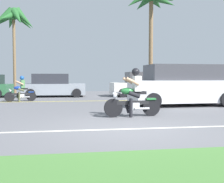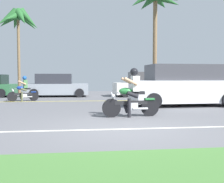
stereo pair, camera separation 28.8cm
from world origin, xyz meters
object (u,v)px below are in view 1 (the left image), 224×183
(parked_car_2, at_px, (142,85))
(parked_car_3, at_px, (196,84))
(palm_tree_0, at_px, (152,3))
(motorcyclist_distant, at_px, (21,91))
(parked_car_1, at_px, (54,86))
(palm_tree_1, at_px, (13,21))
(motorcyclist, at_px, (133,96))
(suv_nearby, at_px, (182,86))

(parked_car_2, bearing_deg, parked_car_3, 24.34)
(palm_tree_0, bearing_deg, motorcyclist_distant, -141.89)
(parked_car_1, relative_size, palm_tree_0, 0.45)
(parked_car_3, bearing_deg, motorcyclist_distant, -157.16)
(parked_car_1, xyz_separation_m, palm_tree_1, (-3.07, 2.94, 4.76))
(palm_tree_1, height_order, motorcyclist_distant, palm_tree_1)
(motorcyclist, distance_m, motorcyclist_distant, 7.77)
(palm_tree_0, bearing_deg, suv_nearby, -99.52)
(motorcyclist, distance_m, suv_nearby, 4.28)
(suv_nearby, distance_m, motorcyclist_distant, 8.23)
(palm_tree_1, bearing_deg, parked_car_2, -20.53)
(parked_car_1, relative_size, parked_car_2, 0.98)
(motorcyclist, relative_size, parked_car_3, 0.47)
(palm_tree_1, bearing_deg, motorcyclist, -63.67)
(parked_car_2, distance_m, palm_tree_0, 8.27)
(parked_car_2, height_order, motorcyclist_distant, parked_car_2)
(motorcyclist, distance_m, parked_car_1, 10.06)
(parked_car_3, relative_size, motorcyclist_distant, 2.58)
(suv_nearby, relative_size, motorcyclist_distant, 3.10)
(motorcyclist, xyz_separation_m, motorcyclist_distant, (-4.61, 6.25, -0.09))
(parked_car_2, bearing_deg, motorcyclist_distant, -158.20)
(motorcyclist, relative_size, palm_tree_1, 0.29)
(parked_car_1, bearing_deg, suv_nearby, -46.80)
(parked_car_2, bearing_deg, suv_nearby, -87.47)
(parked_car_2, bearing_deg, palm_tree_1, 159.47)
(parked_car_1, relative_size, parked_car_3, 0.98)
(parked_car_3, bearing_deg, palm_tree_0, 143.58)
(palm_tree_0, distance_m, motorcyclist_distant, 13.73)
(suv_nearby, xyz_separation_m, motorcyclist_distant, (-7.59, 3.18, -0.32))
(motorcyclist_distant, bearing_deg, parked_car_2, 21.80)
(palm_tree_0, xyz_separation_m, palm_tree_1, (-10.93, -1.07, -1.99))
(suv_nearby, relative_size, parked_car_3, 1.20)
(motorcyclist, relative_size, parked_car_1, 0.48)
(parked_car_2, bearing_deg, motorcyclist, -106.43)
(suv_nearby, relative_size, parked_car_1, 1.22)
(motorcyclist, xyz_separation_m, palm_tree_0, (4.74, 13.58, 6.79))
(motorcyclist, height_order, parked_car_2, parked_car_2)
(parked_car_3, height_order, palm_tree_1, palm_tree_1)
(motorcyclist, xyz_separation_m, parked_car_1, (-3.12, 9.57, 0.04))
(parked_car_2, xyz_separation_m, palm_tree_1, (-8.90, 3.33, 4.70))
(parked_car_2, bearing_deg, parked_car_1, 176.17)
(parked_car_3, height_order, palm_tree_0, palm_tree_0)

